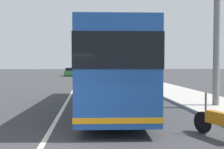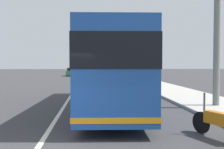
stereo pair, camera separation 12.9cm
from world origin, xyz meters
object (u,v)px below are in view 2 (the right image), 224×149
(car_oncoming, at_px, (73,72))
(utility_pole, at_px, (217,29))
(motorcycle_angled, at_px, (223,123))
(car_far_distant, at_px, (107,78))
(coach_bus, at_px, (111,67))

(car_oncoming, relative_size, utility_pole, 0.60)
(car_oncoming, xyz_separation_m, utility_pole, (-36.42, -9.41, 3.16))
(motorcycle_angled, relative_size, car_far_distant, 0.56)
(motorcycle_angled, xyz_separation_m, car_far_distant, (20.97, 2.08, 0.16))
(car_oncoming, bearing_deg, car_far_distant, 16.16)
(coach_bus, distance_m, motorcycle_angled, 6.95)
(motorcycle_angled, xyz_separation_m, car_oncoming, (41.91, 7.00, 0.21))
(coach_bus, distance_m, car_far_distant, 14.85)
(coach_bus, relative_size, car_far_distant, 3.08)
(utility_pole, bearing_deg, car_oncoming, 14.49)
(motorcycle_angled, distance_m, utility_pole, 6.87)
(coach_bus, relative_size, car_oncoming, 2.72)
(motorcycle_angled, xyz_separation_m, utility_pole, (5.49, -2.41, 3.36))
(coach_bus, distance_m, car_oncoming, 35.99)
(coach_bus, distance_m, utility_pole, 5.51)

